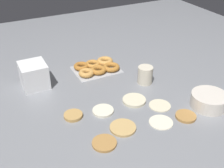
{
  "coord_description": "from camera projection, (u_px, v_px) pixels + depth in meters",
  "views": [
    {
      "loc": [
        0.55,
        1.01,
        0.82
      ],
      "look_at": [
        -0.02,
        -0.12,
        0.04
      ],
      "focal_mm": 45.0,
      "sensor_mm": 36.0,
      "label": 1
    }
  ],
  "objects": [
    {
      "name": "ground_plane",
      "position": [
        120.0,
        103.0,
        1.4
      ],
      "size": [
        3.0,
        3.0,
        0.0
      ],
      "primitive_type": "plane",
      "color": "gray"
    },
    {
      "name": "pancake_0",
      "position": [
        123.0,
        128.0,
        1.24
      ],
      "size": [
        0.12,
        0.12,
        0.01
      ],
      "primitive_type": "cylinder",
      "color": "tan",
      "rests_on": "ground_plane"
    },
    {
      "name": "pancake_1",
      "position": [
        161.0,
        122.0,
        1.27
      ],
      "size": [
        0.11,
        0.11,
        0.01
      ],
      "primitive_type": "cylinder",
      "color": "silver",
      "rests_on": "ground_plane"
    },
    {
      "name": "pancake_2",
      "position": [
        186.0,
        116.0,
        1.3
      ],
      "size": [
        0.1,
        0.1,
        0.01
      ],
      "primitive_type": "cylinder",
      "color": "#B27F42",
      "rests_on": "ground_plane"
    },
    {
      "name": "pancake_3",
      "position": [
        103.0,
        111.0,
        1.34
      ],
      "size": [
        0.1,
        0.1,
        0.01
      ],
      "primitive_type": "cylinder",
      "color": "silver",
      "rests_on": "ground_plane"
    },
    {
      "name": "pancake_4",
      "position": [
        134.0,
        100.0,
        1.41
      ],
      "size": [
        0.12,
        0.12,
        0.01
      ],
      "primitive_type": "cylinder",
      "color": "beige",
      "rests_on": "ground_plane"
    },
    {
      "name": "pancake_5",
      "position": [
        160.0,
        105.0,
        1.38
      ],
      "size": [
        0.11,
        0.11,
        0.01
      ],
      "primitive_type": "cylinder",
      "color": "beige",
      "rests_on": "ground_plane"
    },
    {
      "name": "pancake_6",
      "position": [
        104.0,
        143.0,
        1.15
      ],
      "size": [
        0.1,
        0.1,
        0.01
      ],
      "primitive_type": "cylinder",
      "color": "#B27F42",
      "rests_on": "ground_plane"
    },
    {
      "name": "pancake_7",
      "position": [
        73.0,
        115.0,
        1.31
      ],
      "size": [
        0.09,
        0.09,
        0.02
      ],
      "primitive_type": "cylinder",
      "color": "tan",
      "rests_on": "ground_plane"
    },
    {
      "name": "donut_tray",
      "position": [
        97.0,
        67.0,
        1.69
      ],
      "size": [
        0.27,
        0.21,
        0.04
      ],
      "color": "#ADAFB5",
      "rests_on": "ground_plane"
    },
    {
      "name": "batter_bowl",
      "position": [
        209.0,
        100.0,
        1.37
      ],
      "size": [
        0.18,
        0.18,
        0.07
      ],
      "color": "silver",
      "rests_on": "ground_plane"
    },
    {
      "name": "container_stack",
      "position": [
        34.0,
        75.0,
        1.51
      ],
      "size": [
        0.14,
        0.15,
        0.13
      ],
      "color": "white",
      "rests_on": "ground_plane"
    },
    {
      "name": "paper_cup",
      "position": [
        145.0,
        75.0,
        1.55
      ],
      "size": [
        0.08,
        0.08,
        0.1
      ],
      "color": "beige",
      "rests_on": "ground_plane"
    }
  ]
}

